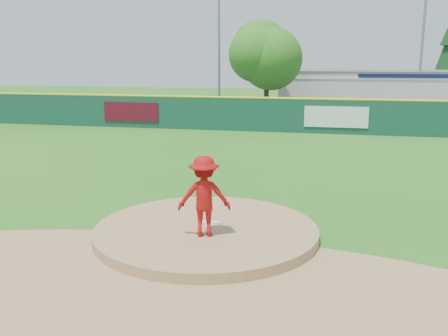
% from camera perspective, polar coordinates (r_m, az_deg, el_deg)
% --- Properties ---
extents(ground, '(120.00, 120.00, 0.00)m').
position_cam_1_polar(ground, '(12.46, -2.03, -7.80)').
color(ground, '#286B19').
rests_on(ground, ground).
extents(pitchers_mound, '(5.50, 5.50, 0.50)m').
position_cam_1_polar(pitchers_mound, '(12.46, -2.03, -7.80)').
color(pitchers_mound, '#9E774C').
rests_on(pitchers_mound, ground).
extents(pitching_rubber, '(0.60, 0.15, 0.04)m').
position_cam_1_polar(pitching_rubber, '(12.65, -1.69, -6.20)').
color(pitching_rubber, white).
rests_on(pitching_rubber, pitchers_mound).
extents(infield_dirt_arc, '(15.40, 15.40, 0.01)m').
position_cam_1_polar(infield_dirt_arc, '(9.82, -6.58, -13.67)').
color(infield_dirt_arc, '#9E774C').
rests_on(infield_dirt_arc, ground).
extents(parking_lot, '(44.00, 16.00, 0.02)m').
position_cam_1_polar(parking_lot, '(38.66, 8.17, 5.97)').
color(parking_lot, '#38383A').
rests_on(parking_lot, ground).
extents(pitcher, '(1.36, 0.99, 1.89)m').
position_cam_1_polar(pitcher, '(11.53, -2.28, -3.24)').
color(pitcher, '#A60E0F').
rests_on(pitcher, pitchers_mound).
extents(van, '(4.65, 2.48, 1.24)m').
position_cam_1_polar(van, '(33.39, 16.82, 5.64)').
color(van, silver).
rests_on(van, parking_lot).
extents(pool_building_grp, '(15.20, 8.20, 3.31)m').
position_cam_1_polar(pool_building_grp, '(43.48, 16.78, 8.47)').
color(pool_building_grp, silver).
rests_on(pool_building_grp, ground).
extents(fence_banners, '(16.17, 0.04, 1.20)m').
position_cam_1_polar(fence_banners, '(30.07, 0.56, 6.16)').
color(fence_banners, '#5A0C1C').
rests_on(fence_banners, ground).
extents(playground_slide, '(0.86, 2.41, 1.33)m').
position_cam_1_polar(playground_slide, '(36.04, -11.06, 6.46)').
color(playground_slide, blue).
rests_on(playground_slide, ground).
extents(outfield_fence, '(40.00, 0.14, 2.07)m').
position_cam_1_polar(outfield_fence, '(29.63, 6.82, 6.15)').
color(outfield_fence, '#133F33').
rests_on(outfield_fence, ground).
extents(deciduous_tree, '(5.60, 5.60, 7.36)m').
position_cam_1_polar(deciduous_tree, '(36.64, 4.94, 12.82)').
color(deciduous_tree, '#382314').
rests_on(deciduous_tree, ground).
extents(light_pole_left, '(1.75, 0.25, 11.00)m').
position_cam_1_polar(light_pole_left, '(39.38, -0.58, 15.02)').
color(light_pole_left, gray).
rests_on(light_pole_left, ground).
extents(light_pole_right, '(1.75, 0.25, 10.00)m').
position_cam_1_polar(light_pole_right, '(40.77, 21.73, 13.36)').
color(light_pole_right, gray).
rests_on(light_pole_right, ground).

